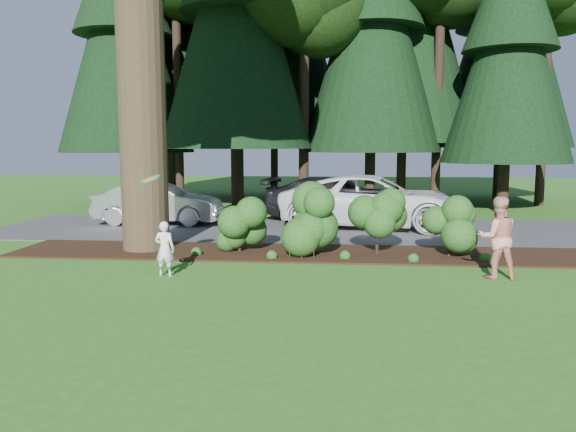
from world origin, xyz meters
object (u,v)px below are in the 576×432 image
object	(u,v)px
car_white_suv	(375,201)
adult	(497,238)
child	(165,249)
frisbee	(150,179)
car_dark_suv	(338,199)
car_silver_wagon	(158,203)

from	to	relation	value
car_white_suv	adult	world-z (taller)	car_white_suv
child	frisbee	world-z (taller)	frisbee
car_dark_suv	frisbee	world-z (taller)	frisbee
frisbee	adult	bearing A→B (deg)	1.77
car_white_suv	car_dark_suv	distance (m)	2.07
car_dark_suv	child	world-z (taller)	car_dark_suv
car_white_suv	child	size ratio (longest dim) A/B	5.32
car_dark_suv	adult	xyz separation A→B (m)	(3.43, -8.86, 0.05)
car_silver_wagon	child	world-z (taller)	car_silver_wagon
car_dark_suv	adult	bearing A→B (deg)	-151.63
car_white_suv	child	distance (m)	9.16
car_silver_wagon	child	distance (m)	8.18
car_dark_suv	frisbee	distance (m)	10.03
car_white_suv	frisbee	xyz separation A→B (m)	(-5.32, -7.45, 1.19)
car_silver_wagon	car_dark_suv	bearing A→B (deg)	-77.31
car_white_suv	frisbee	world-z (taller)	frisbee
car_silver_wagon	car_dark_suv	distance (m)	6.57
car_silver_wagon	frisbee	size ratio (longest dim) A/B	9.49
car_white_suv	child	world-z (taller)	car_white_suv
car_silver_wagon	adult	size ratio (longest dim) A/B	2.56
child	adult	distance (m)	7.15
car_white_suv	car_dark_suv	xyz separation A→B (m)	(-1.27, 1.64, -0.09)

